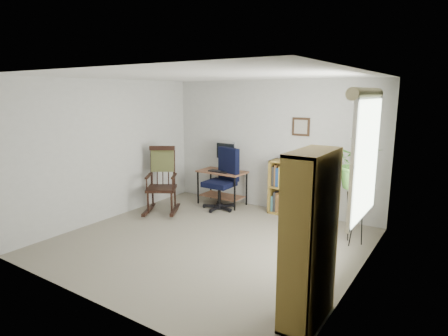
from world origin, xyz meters
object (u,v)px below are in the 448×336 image
Objects in this scene: tall_bookshelf at (309,239)px; office_chair at (219,179)px; low_bookshelf at (295,189)px; desk at (222,188)px; rocking_chair at (161,180)px.

office_chair is at bearing 137.48° from tall_bookshelf.
tall_bookshelf reaches higher than low_bookshelf.
rocking_chair is at bearing -122.53° from desk.
tall_bookshelf reaches higher than office_chair.
low_bookshelf is at bearing 4.64° from desk.
tall_bookshelf is (1.34, -2.88, 0.34)m from low_bookshelf.
low_bookshelf is (2.13, 1.15, -0.12)m from rocking_chair.
desk is at bearing 135.65° from tall_bookshelf.
office_chair is 0.70× the size of tall_bookshelf.
desk is 0.56× the size of tall_bookshelf.
office_chair reaches higher than desk.
desk is 0.79× the size of office_chair.
rocking_chair is 2.43m from low_bookshelf.
tall_bookshelf is (2.82, -2.76, 0.50)m from desk.
office_chair is (0.13, -0.29, 0.25)m from desk.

